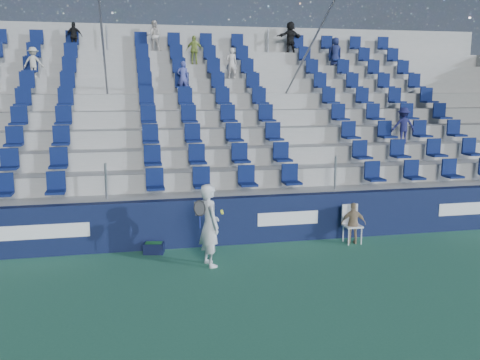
# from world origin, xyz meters

# --- Properties ---
(ground) EXTENTS (70.00, 70.00, 0.00)m
(ground) POSITION_xyz_m (0.00, 0.00, 0.00)
(ground) COLOR #317455
(ground) RESTS_ON ground
(sponsor_wall) EXTENTS (24.00, 0.32, 1.20)m
(sponsor_wall) POSITION_xyz_m (0.00, 3.15, 0.60)
(sponsor_wall) COLOR #10183B
(sponsor_wall) RESTS_ON ground
(grandstand) EXTENTS (24.00, 8.17, 6.63)m
(grandstand) POSITION_xyz_m (-0.00, 8.24, 2.13)
(grandstand) COLOR #A7A7A1
(grandstand) RESTS_ON ground
(tennis_player) EXTENTS (0.69, 0.76, 1.85)m
(tennis_player) POSITION_xyz_m (-0.75, 1.61, 0.93)
(tennis_player) COLOR silver
(tennis_player) RESTS_ON ground
(line_judge_chair) EXTENTS (0.43, 0.44, 0.97)m
(line_judge_chair) POSITION_xyz_m (3.08, 2.65, 0.55)
(line_judge_chair) COLOR white
(line_judge_chair) RESTS_ON ground
(line_judge) EXTENTS (0.67, 0.42, 1.06)m
(line_judge) POSITION_xyz_m (3.08, 2.50, 0.53)
(line_judge) COLOR tan
(line_judge) RESTS_ON ground
(ball_bin) EXTENTS (0.53, 0.40, 0.27)m
(ball_bin) POSITION_xyz_m (-1.93, 2.75, 0.15)
(ball_bin) COLOR #0E1333
(ball_bin) RESTS_ON ground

